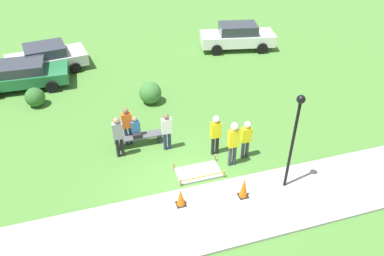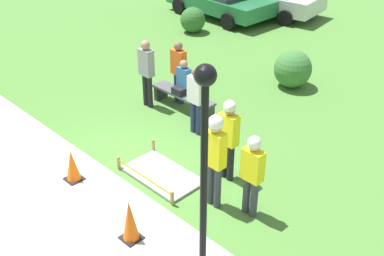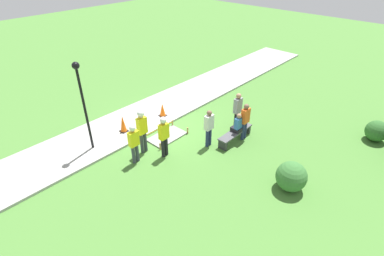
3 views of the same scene
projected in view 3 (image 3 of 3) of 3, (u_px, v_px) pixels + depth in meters
ground_plane at (166, 126)px, 14.25m from camera, size 60.00×60.00×0.00m
sidewalk at (146, 115)px, 15.04m from camera, size 28.00×2.85×0.10m
wet_concrete_patch at (167, 136)px, 13.44m from camera, size 1.73×1.03×0.32m
traffic_cone_near_patch at (162, 110)px, 14.73m from camera, size 0.34×0.34×0.69m
traffic_cone_far_patch at (123, 124)px, 13.47m from camera, size 0.34×0.34×0.81m
park_bench at (235, 134)px, 13.06m from camera, size 1.97×0.44×0.46m
person_seated_on_bench at (238, 125)px, 12.81m from camera, size 0.36×0.44×0.89m
worker_supervisor at (142, 127)px, 11.90m from camera, size 0.40×0.28×1.96m
worker_assistant at (164, 133)px, 11.73m from camera, size 0.40×0.26×1.81m
worker_trainee at (134, 141)px, 11.43m from camera, size 0.40×0.25×1.70m
bystander_in_orange_shirt at (245, 120)px, 12.84m from camera, size 0.40×0.23×1.72m
bystander_in_gray_shirt at (209, 126)px, 12.40m from camera, size 0.40×0.22×1.70m
bystander_in_white_shirt at (238, 109)px, 13.49m from camera, size 0.40×0.24×1.83m
lamppost_near at (82, 94)px, 11.31m from camera, size 0.28×0.28×3.73m
shrub_rounded_near at (291, 176)px, 10.38m from camera, size 1.08×1.08×1.08m
shrub_rounded_mid at (377, 131)px, 13.02m from camera, size 0.93×0.93×0.93m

